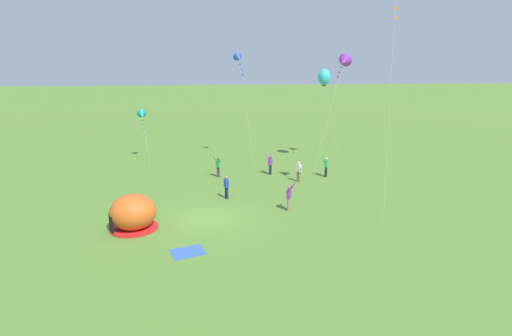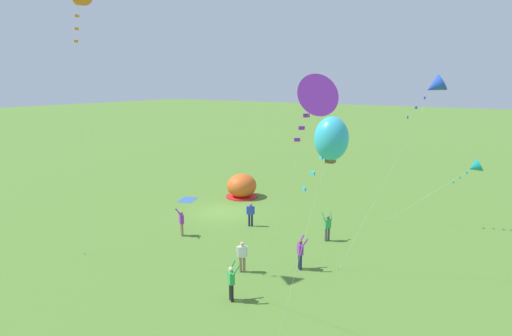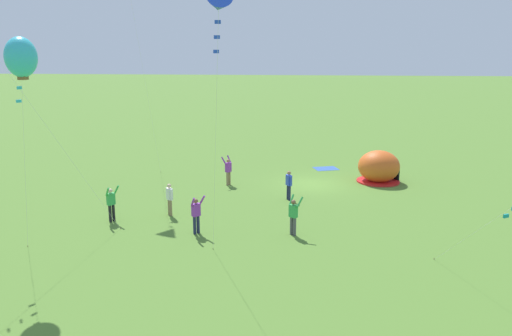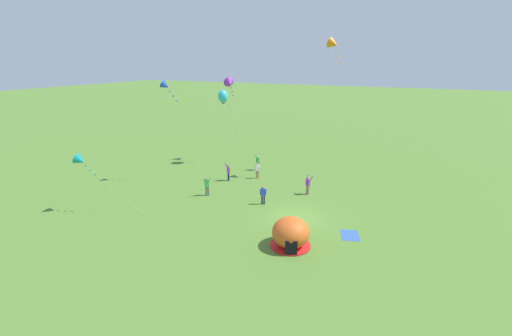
% 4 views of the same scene
% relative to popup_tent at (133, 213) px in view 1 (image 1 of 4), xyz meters
% --- Properties ---
extents(ground_plane, '(300.00, 300.00, 0.00)m').
position_rel_popup_tent_xyz_m(ground_plane, '(4.28, 1.08, -1.00)').
color(ground_plane, '#517A2D').
extents(popup_tent, '(2.81, 2.81, 2.10)m').
position_rel_popup_tent_xyz_m(popup_tent, '(0.00, 0.00, 0.00)').
color(popup_tent, '#D8591E').
rests_on(popup_tent, ground).
extents(picnic_blanket, '(2.03, 1.78, 0.01)m').
position_rel_popup_tent_xyz_m(picnic_blanket, '(3.32, -3.46, -0.99)').
color(picnic_blanket, '#3359A5').
rests_on(picnic_blanket, ground).
extents(person_with_toddler, '(0.71, 0.69, 1.89)m').
position_rel_popup_tent_xyz_m(person_with_toddler, '(5.29, 10.37, 0.00)').
color(person_with_toddler, '#4C4C51').
rests_on(person_with_toddler, ground).
extents(person_arms_raised, '(0.66, 0.72, 1.89)m').
position_rel_popup_tent_xyz_m(person_arms_raised, '(9.73, 1.84, 0.00)').
color(person_arms_raised, '#8C7251').
rests_on(person_arms_raised, ground).
extents(person_near_tent, '(0.42, 0.49, 1.72)m').
position_rel_popup_tent_xyz_m(person_near_tent, '(11.82, 8.19, -0.03)').
color(person_near_tent, '#8C7251').
rests_on(person_near_tent, ground).
extents(person_flying_kite, '(0.67, 0.72, 1.89)m').
position_rel_popup_tent_xyz_m(person_flying_kite, '(14.49, 9.42, 0.00)').
color(person_flying_kite, black).
rests_on(person_flying_kite, ground).
extents(person_center_field, '(0.70, 0.71, 1.89)m').
position_rel_popup_tent_xyz_m(person_center_field, '(9.84, 10.69, 0.00)').
color(person_center_field, '#1E2347').
rests_on(person_center_field, ground).
extents(person_far_back, '(0.39, 0.53, 1.72)m').
position_rel_popup_tent_xyz_m(person_far_back, '(5.73, 4.72, -0.03)').
color(person_far_back, '#1E2347').
rests_on(person_far_back, ground).
extents(kite_teal, '(1.91, 5.87, 5.04)m').
position_rel_popup_tent_xyz_m(kite_teal, '(-1.94, 17.83, 3.45)').
color(kite_teal, silver).
rests_on(kite_teal, ground).
extents(kite_blue, '(1.69, 4.52, 10.47)m').
position_rel_popup_tent_xyz_m(kite_blue, '(7.60, 16.36, 8.90)').
color(kite_blue, silver).
rests_on(kite_blue, ground).
extents(kite_purple, '(4.53, 5.00, 10.35)m').
position_rel_popup_tent_xyz_m(kite_purple, '(17.29, 14.56, 8.60)').
color(kite_purple, silver).
rests_on(kite_purple, ground).
extents(kite_cyan, '(2.05, 2.01, 8.97)m').
position_rel_popup_tent_xyz_m(kite_cyan, '(15.48, 14.47, 7.21)').
color(kite_cyan, silver).
rests_on(kite_cyan, ground).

